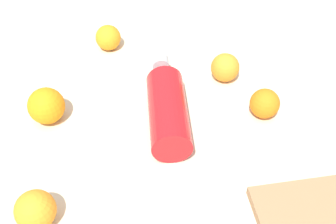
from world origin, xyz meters
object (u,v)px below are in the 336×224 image
Objects in this scene: water_bottle at (167,103)px; orange_2 at (35,210)px; orange_0 at (225,67)px; orange_4 at (46,106)px; orange_1 at (265,105)px; orange_3 at (108,38)px.

water_bottle is 3.94× the size of orange_2.
water_bottle is at bearing -47.45° from orange_0.
orange_1 is at bearing 90.66° from orange_4.
water_bottle is 0.20m from orange_1.
water_bottle is 4.17× the size of orange_0.
orange_4 is at bearing -22.90° from orange_3.
orange_1 is at bearing 55.24° from orange_3.
orange_2 is 0.24m from orange_4.
orange_4 reaches higher than orange_2.
orange_1 is 0.91× the size of orange_2.
orange_0 is 0.86× the size of orange_4.
orange_2 is at bearing 134.15° from water_bottle.
orange_1 is at bearing 30.26° from orange_0.
water_bottle reaches higher than orange_3.
orange_1 is (-0.00, 0.20, -0.01)m from water_bottle.
orange_0 is at bearing -149.74° from orange_1.
orange_4 is (0.13, -0.38, 0.01)m from orange_0.
orange_4 is at bearing -173.44° from orange_2.
orange_1 and orange_3 have the same top height.
orange_2 is 1.11× the size of orange_3.
orange_4 is (-0.24, -0.03, 0.00)m from orange_2.
orange_3 is at bearing -124.76° from orange_1.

